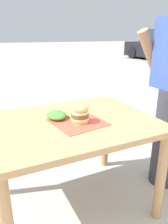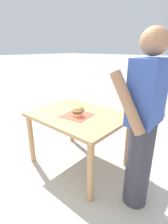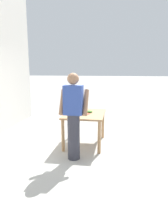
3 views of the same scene
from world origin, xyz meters
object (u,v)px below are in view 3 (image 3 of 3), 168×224
Objects in this scene: sandwich at (82,111)px; pickle_spear at (86,113)px; side_salad at (89,112)px; diner_across_table at (74,115)px; patio_table at (85,118)px.

sandwich is 0.11m from pickle_spear.
sandwich is 0.19m from side_salad.
pickle_spear is at bearing -97.58° from diner_across_table.
side_salad is at bearing -139.43° from sandwich.
side_salad is (-0.14, -0.12, -0.04)m from sandwich.
sandwich is at bearing -91.66° from diner_across_table.
sandwich is 2.31× the size of pickle_spear.
pickle_spear is (-0.09, -0.03, -0.05)m from sandwich.
pickle_spear is 0.88m from diner_across_table.
sandwich reaches higher than patio_table.
diner_across_table is (0.17, 0.96, 0.12)m from side_salad.
side_salad reaches higher than patio_table.
side_salad reaches higher than pickle_spear.
diner_across_table is at bearing 80.14° from side_salad.
pickle_spear is 0.11m from side_salad.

